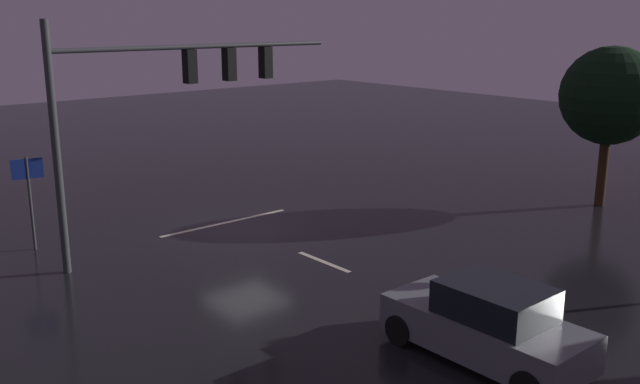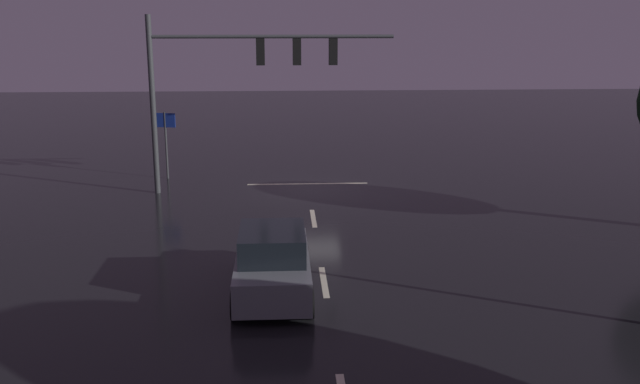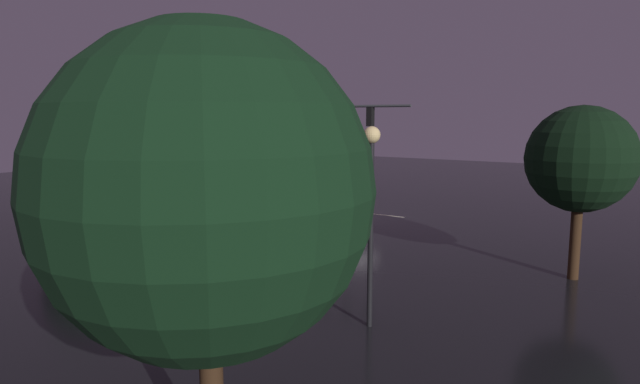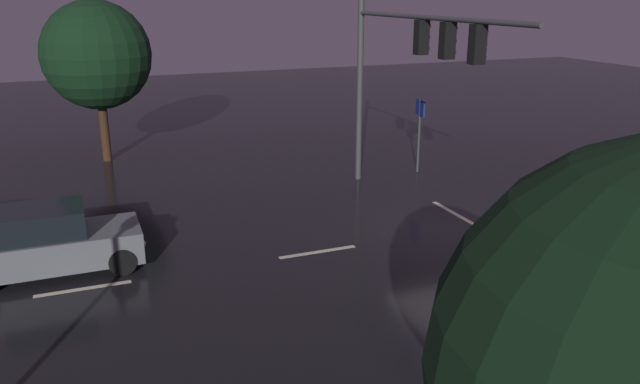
{
  "view_description": "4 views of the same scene",
  "coord_description": "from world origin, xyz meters",
  "px_view_note": "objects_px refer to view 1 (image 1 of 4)",
  "views": [
    {
      "loc": [
        12.52,
        18.53,
        6.94
      ],
      "look_at": [
        -0.16,
        3.64,
        2.0
      ],
      "focal_mm": 39.34,
      "sensor_mm": 36.0,
      "label": 1
    },
    {
      "loc": [
        1.06,
        27.14,
        6.69
      ],
      "look_at": [
        -0.14,
        5.55,
        1.32
      ],
      "focal_mm": 39.24,
      "sensor_mm": 36.0,
      "label": 2
    },
    {
      "loc": [
        -14.45,
        25.65,
        5.55
      ],
      "look_at": [
        -1.08,
        5.1,
        2.05
      ],
      "focal_mm": 30.21,
      "sensor_mm": 36.0,
      "label": 3
    },
    {
      "loc": [
        -14.62,
        9.74,
        6.75
      ],
      "look_at": [
        -0.6,
        4.17,
        1.91
      ],
      "focal_mm": 35.2,
      "sensor_mm": 36.0,
      "label": 4
    }
  ],
  "objects_px": {
    "route_sign": "(29,184)",
    "car_approaching": "(487,324)",
    "tree_left_near": "(610,96)",
    "traffic_signal_assembly": "(167,89)"
  },
  "relations": [
    {
      "from": "car_approaching",
      "to": "tree_left_near",
      "type": "relative_size",
      "value": 0.74
    },
    {
      "from": "traffic_signal_assembly",
      "to": "route_sign",
      "type": "height_order",
      "value": "traffic_signal_assembly"
    },
    {
      "from": "route_sign",
      "to": "car_approaching",
      "type": "bearing_deg",
      "value": 109.38
    },
    {
      "from": "route_sign",
      "to": "tree_left_near",
      "type": "bearing_deg",
      "value": 154.59
    },
    {
      "from": "traffic_signal_assembly",
      "to": "tree_left_near",
      "type": "bearing_deg",
      "value": 157.68
    },
    {
      "from": "car_approaching",
      "to": "route_sign",
      "type": "xyz_separation_m",
      "value": [
        4.66,
        -13.24,
        1.27
      ]
    },
    {
      "from": "traffic_signal_assembly",
      "to": "route_sign",
      "type": "distance_m",
      "value": 5.07
    },
    {
      "from": "car_approaching",
      "to": "route_sign",
      "type": "distance_m",
      "value": 14.09
    },
    {
      "from": "car_approaching",
      "to": "tree_left_near",
      "type": "bearing_deg",
      "value": -160.54
    },
    {
      "from": "traffic_signal_assembly",
      "to": "route_sign",
      "type": "bearing_deg",
      "value": -36.97
    }
  ]
}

